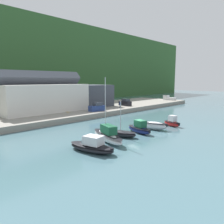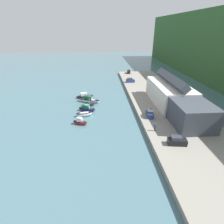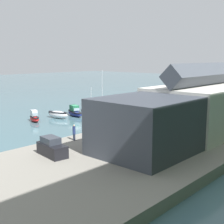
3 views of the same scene
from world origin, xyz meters
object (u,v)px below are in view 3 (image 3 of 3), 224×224
at_px(moored_boat_3, 75,112).
at_px(moored_boat_4, 58,114).
at_px(moored_boat_5, 34,117).
at_px(person_on_quay, 74,132).
at_px(dog_on_quay, 156,121).
at_px(parked_car_0, 221,101).
at_px(parked_car_2, 119,125).
at_px(parked_car_1, 52,148).
at_px(moored_boat_2, 90,111).
at_px(moored_boat_1, 101,107).
at_px(moored_boat_0, 109,105).

relative_size(moored_boat_3, moored_boat_4, 1.19).
distance_m(moored_boat_5, person_on_quay, 21.13).
xyz_separation_m(moored_boat_5, dog_on_quay, (-9.59, 21.89, 0.90)).
bearing_deg(dog_on_quay, parked_car_0, 117.77).
relative_size(person_on_quay, dog_on_quay, 2.49).
distance_m(moored_boat_3, dog_on_quay, 20.52).
xyz_separation_m(moored_boat_4, parked_car_2, (3.80, 19.90, 1.35)).
height_order(moored_boat_5, parked_car_1, parked_car_1).
height_order(moored_boat_5, person_on_quay, person_on_quay).
xyz_separation_m(moored_boat_2, moored_boat_3, (4.11, -0.36, 0.27)).
distance_m(moored_boat_3, parked_car_2, 20.86).
bearing_deg(moored_boat_4, moored_boat_5, -21.51).
relative_size(moored_boat_1, person_on_quay, 4.47).
xyz_separation_m(moored_boat_0, moored_boat_1, (4.79, 1.91, 0.19)).
xyz_separation_m(moored_boat_5, parked_car_2, (-1.32, 20.72, 1.36)).
distance_m(moored_boat_4, moored_boat_5, 5.18).
bearing_deg(dog_on_quay, moored_boat_4, -142.35).
xyz_separation_m(moored_boat_0, parked_car_1, (34.56, 23.39, 1.39)).
bearing_deg(moored_boat_1, parked_car_0, 157.13).
distance_m(moored_boat_2, moored_boat_3, 4.13).
xyz_separation_m(moored_boat_0, moored_boat_4, (16.42, 1.04, 0.05)).
bearing_deg(parked_car_1, moored_boat_2, -133.27).
bearing_deg(moored_boat_0, moored_boat_3, -3.67).
relative_size(moored_boat_4, person_on_quay, 2.38).
bearing_deg(person_on_quay, dog_on_quay, 173.12).
bearing_deg(moored_boat_4, moored_boat_0, 171.25).
bearing_deg(parked_car_0, moored_boat_4, -32.83).
distance_m(moored_boat_4, parked_car_0, 38.63).
bearing_deg(moored_boat_1, moored_boat_4, 14.75).
height_order(moored_boat_3, moored_boat_4, moored_boat_3).
bearing_deg(moored_boat_0, moored_boat_5, -10.50).
height_order(moored_boat_4, person_on_quay, person_on_quay).
xyz_separation_m(moored_boat_2, moored_boat_4, (8.08, -0.94, 0.25)).
xyz_separation_m(moored_boat_0, moored_boat_2, (8.35, 1.98, -0.20)).
xyz_separation_m(moored_boat_3, dog_on_quay, (-0.51, 20.49, 0.87)).
xyz_separation_m(parked_car_0, parked_car_2, (36.80, -0.12, 0.00)).
relative_size(moored_boat_1, parked_car_2, 2.19).
bearing_deg(parked_car_1, person_on_quay, -144.39).
bearing_deg(moored_boat_3, moored_boat_4, 7.40).
xyz_separation_m(moored_boat_2, parked_car_0, (-24.93, 19.08, 1.59)).
distance_m(parked_car_2, person_on_quay, 8.28).
xyz_separation_m(moored_boat_4, dog_on_quay, (-4.47, 21.07, 0.89)).
bearing_deg(moored_boat_5, dog_on_quay, 132.94).
xyz_separation_m(moored_boat_3, parked_car_1, (22.10, 21.76, 1.33)).
xyz_separation_m(parked_car_1, dog_on_quay, (-22.61, -1.27, -0.46)).
bearing_deg(moored_boat_0, moored_boat_1, 10.60).
xyz_separation_m(moored_boat_3, parked_car_0, (-29.04, 19.44, 1.33)).
height_order(parked_car_1, person_on_quay, parked_car_1).
xyz_separation_m(moored_boat_1, moored_boat_2, (3.55, 0.08, -0.39)).
relative_size(parked_car_1, parked_car_2, 1.01).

